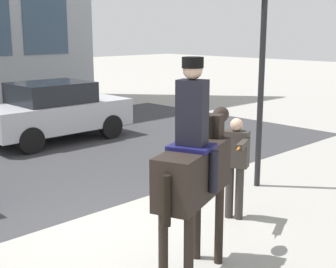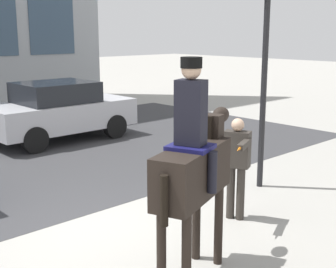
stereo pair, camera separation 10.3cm
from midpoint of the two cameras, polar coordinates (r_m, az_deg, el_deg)
name	(u,v)px [view 2 (the right image)]	position (r m, az deg, el deg)	size (l,w,h in m)	color
ground_plane	(96,227)	(7.39, -8.34, -11.17)	(80.00, 80.00, 0.00)	#9E9B93
mounted_horse_lead	(194,166)	(5.45, 3.71, -3.92)	(1.76, 0.91, 2.67)	black
pedestrian_bystander	(237,161)	(7.38, 8.80, -3.26)	(0.77, 0.70, 1.63)	#332D28
street_car_far_lane	(59,110)	(13.13, -12.94, 2.84)	(3.94, 1.96, 1.60)	#B7B7BC
traffic_light	(267,36)	(8.83, 12.27, 11.54)	(0.24, 0.29, 4.27)	black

